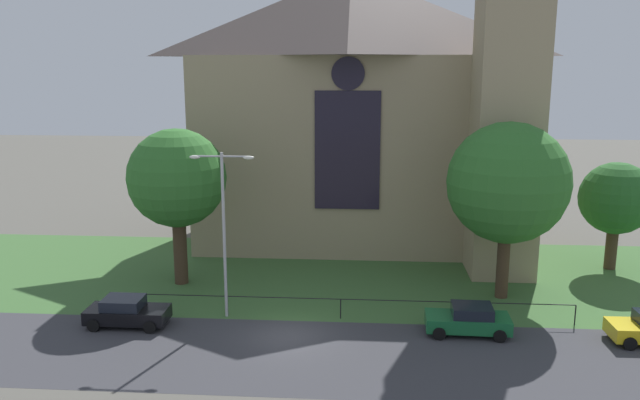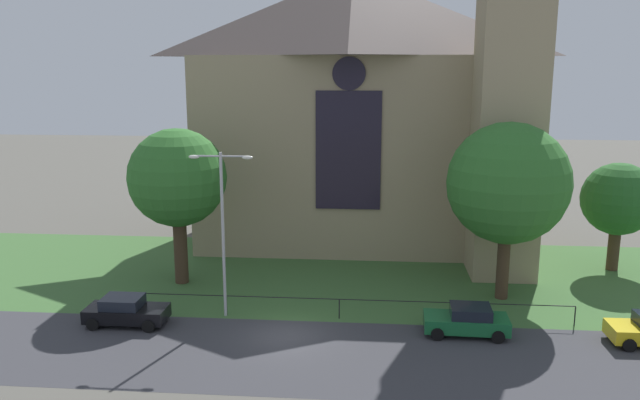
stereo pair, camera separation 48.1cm
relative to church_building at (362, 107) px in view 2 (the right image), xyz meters
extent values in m
plane|color=#56544C|center=(-3.27, -8.36, -10.27)|extent=(160.00, 160.00, 0.00)
cube|color=#38383D|center=(-3.27, -20.36, -10.27)|extent=(120.00, 8.00, 0.01)
cube|color=#3D6633|center=(-3.27, -10.36, -10.27)|extent=(120.00, 20.00, 0.01)
cube|color=tan|center=(-0.77, 0.63, -3.27)|extent=(22.00, 12.00, 14.00)
pyramid|color=#594C47|center=(-0.77, 0.63, 6.73)|extent=(22.00, 12.00, 6.00)
cube|color=black|center=(-0.77, -5.42, -2.57)|extent=(4.40, 0.16, 8.00)
cylinder|color=black|center=(-0.77, -5.42, 2.53)|extent=(2.20, 0.15, 2.20)
cube|color=tan|center=(9.23, -7.37, -1.27)|extent=(4.00, 4.00, 18.00)
cylinder|color=black|center=(-0.77, -15.86, -9.17)|extent=(24.53, 0.05, 0.05)
cylinder|color=black|center=(-13.04, -15.86, -9.72)|extent=(0.07, 0.07, 1.10)
cylinder|color=black|center=(-6.91, -15.86, -9.72)|extent=(0.07, 0.07, 1.10)
cylinder|color=black|center=(-0.77, -15.86, -9.72)|extent=(0.07, 0.07, 1.10)
cylinder|color=black|center=(5.36, -15.86, -9.72)|extent=(0.07, 0.07, 1.10)
cylinder|color=black|center=(11.49, -15.86, -9.72)|extent=(0.07, 0.07, 1.10)
cylinder|color=#423021|center=(-10.91, -10.82, -8.06)|extent=(0.84, 0.84, 4.43)
sphere|color=#2D6B28|center=(-10.91, -10.82, -3.60)|extent=(5.98, 5.98, 5.98)
cylinder|color=#423021|center=(16.87, -5.95, -8.75)|extent=(0.75, 0.75, 3.04)
sphere|color=#235B23|center=(16.87, -5.95, -5.46)|extent=(4.74, 4.74, 4.74)
cylinder|color=#423021|center=(8.51, -11.93, -8.15)|extent=(0.72, 0.72, 4.24)
sphere|color=#2D6B28|center=(8.51, -11.93, -3.44)|extent=(6.91, 6.91, 6.91)
cylinder|color=#B2B2B7|center=(-6.95, -15.96, -5.80)|extent=(0.16, 0.16, 8.94)
cylinder|color=#B2B2B7|center=(-7.65, -15.96, -1.53)|extent=(1.40, 0.10, 0.10)
cylinder|color=#B2B2B7|center=(-6.25, -15.96, -1.53)|extent=(1.40, 0.10, 0.10)
ellipsoid|color=white|center=(-8.35, -15.96, -1.58)|extent=(0.57, 0.26, 0.20)
ellipsoid|color=white|center=(-5.55, -15.96, -1.58)|extent=(0.57, 0.26, 0.20)
cube|color=black|center=(-11.82, -17.55, -9.66)|extent=(4.20, 1.81, 0.70)
cube|color=black|center=(-12.02, -17.55, -9.04)|extent=(2.00, 1.60, 0.55)
cylinder|color=black|center=(-10.35, -16.65, -9.95)|extent=(0.64, 0.22, 0.64)
cylinder|color=black|center=(-10.35, -18.45, -9.95)|extent=(0.64, 0.22, 0.64)
cylinder|color=black|center=(-13.29, -16.65, -9.95)|extent=(0.64, 0.22, 0.64)
cylinder|color=black|center=(-13.29, -18.45, -9.95)|extent=(0.64, 0.22, 0.64)
cube|color=#196033|center=(5.71, -17.34, -9.66)|extent=(4.25, 1.92, 0.70)
cube|color=black|center=(5.91, -17.35, -9.04)|extent=(2.05, 1.66, 0.55)
cylinder|color=black|center=(4.21, -18.20, -9.95)|extent=(0.65, 0.24, 0.64)
cylinder|color=black|center=(4.26, -16.40, -9.95)|extent=(0.65, 0.24, 0.64)
cylinder|color=black|center=(7.15, -18.29, -9.95)|extent=(0.65, 0.24, 0.64)
cylinder|color=black|center=(7.20, -16.49, -9.95)|extent=(0.65, 0.24, 0.64)
cylinder|color=black|center=(13.17, -18.72, -9.95)|extent=(0.64, 0.23, 0.64)
cylinder|color=black|center=(13.13, -16.92, -9.95)|extent=(0.64, 0.23, 0.64)
camera|label=1|loc=(0.40, -47.91, 3.04)|focal=35.68mm
camera|label=2|loc=(0.88, -47.88, 3.04)|focal=35.68mm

